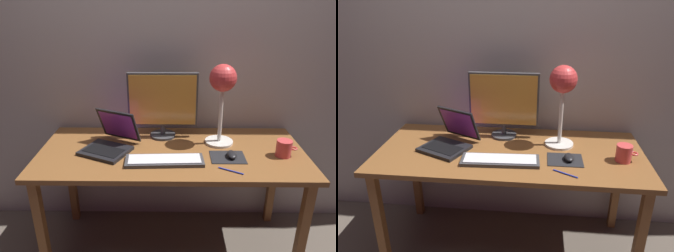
# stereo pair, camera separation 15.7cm
# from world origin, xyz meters

# --- Properties ---
(ground_plane) EXTENTS (4.80, 4.80, 0.00)m
(ground_plane) POSITION_xyz_m (0.00, 0.00, 0.00)
(ground_plane) COLOR brown
(ground_plane) RESTS_ON ground
(back_wall) EXTENTS (4.80, 0.06, 2.60)m
(back_wall) POSITION_xyz_m (0.00, 0.40, 1.30)
(back_wall) COLOR #A8A099
(back_wall) RESTS_ON ground
(desk) EXTENTS (1.60, 0.70, 0.74)m
(desk) POSITION_xyz_m (0.00, 0.00, 0.66)
(desk) COLOR brown
(desk) RESTS_ON ground
(monitor) EXTENTS (0.45, 0.17, 0.43)m
(monitor) POSITION_xyz_m (-0.06, 0.21, 0.97)
(monitor) COLOR #38383A
(monitor) RESTS_ON desk
(keyboard_main) EXTENTS (0.45, 0.16, 0.03)m
(keyboard_main) POSITION_xyz_m (-0.04, -0.15, 0.75)
(keyboard_main) COLOR #38383A
(keyboard_main) RESTS_ON desk
(laptop) EXTENTS (0.37, 0.39, 0.23)m
(laptop) POSITION_xyz_m (-0.37, 0.03, 0.80)
(laptop) COLOR black
(laptop) RESTS_ON desk
(desk_lamp) EXTENTS (0.18, 0.18, 0.50)m
(desk_lamp) POSITION_xyz_m (0.30, 0.11, 1.11)
(desk_lamp) COLOR beige
(desk_lamp) RESTS_ON desk
(mousepad) EXTENTS (0.20, 0.16, 0.00)m
(mousepad) POSITION_xyz_m (0.33, -0.09, 0.74)
(mousepad) COLOR black
(mousepad) RESTS_ON desk
(mouse) EXTENTS (0.06, 0.10, 0.03)m
(mouse) POSITION_xyz_m (0.35, -0.09, 0.76)
(mouse) COLOR black
(mouse) RESTS_ON mousepad
(coffee_mug) EXTENTS (0.12, 0.09, 0.10)m
(coffee_mug) POSITION_xyz_m (0.65, -0.06, 0.79)
(coffee_mug) COLOR #CC3F3F
(coffee_mug) RESTS_ON desk
(pen) EXTENTS (0.13, 0.08, 0.01)m
(pen) POSITION_xyz_m (0.32, -0.25, 0.74)
(pen) COLOR #2633A5
(pen) RESTS_ON desk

